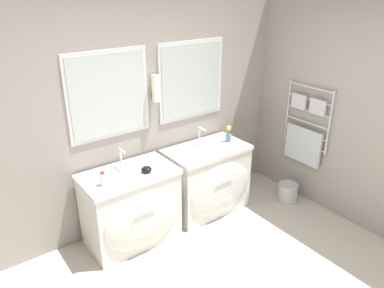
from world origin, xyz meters
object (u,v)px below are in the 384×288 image
(toiletry_bottle, at_px, (103,179))
(amenity_bowl, at_px, (147,169))
(waste_bin, at_px, (288,192))
(vanity_left, at_px, (132,207))
(vanity_right, at_px, (208,179))
(flower_vase, at_px, (229,135))

(toiletry_bottle, relative_size, amenity_bowl, 1.36)
(waste_bin, bearing_deg, vanity_left, 167.55)
(amenity_bowl, height_order, waste_bin, amenity_bowl)
(waste_bin, bearing_deg, vanity_right, 155.51)
(amenity_bowl, bearing_deg, vanity_left, 156.37)
(toiletry_bottle, relative_size, flower_vase, 0.72)
(vanity_left, xyz_separation_m, vanity_right, (1.02, 0.00, 0.00))
(vanity_left, relative_size, flower_vase, 4.72)
(toiletry_bottle, xyz_separation_m, flower_vase, (1.65, 0.09, 0.02))
(vanity_right, xyz_separation_m, toiletry_bottle, (-1.33, -0.06, 0.47))
(toiletry_bottle, height_order, flower_vase, flower_vase)
(vanity_right, height_order, amenity_bowl, amenity_bowl)
(vanity_left, bearing_deg, waste_bin, -12.45)
(waste_bin, bearing_deg, flower_vase, 143.27)
(flower_vase, bearing_deg, vanity_left, -178.51)
(vanity_right, height_order, waste_bin, vanity_right)
(vanity_left, distance_m, amenity_bowl, 0.46)
(vanity_left, xyz_separation_m, toiletry_bottle, (-0.31, -0.06, 0.47))
(vanity_left, distance_m, waste_bin, 2.05)
(vanity_left, distance_m, toiletry_bottle, 0.56)
(amenity_bowl, xyz_separation_m, waste_bin, (1.83, -0.37, -0.73))
(vanity_right, relative_size, toiletry_bottle, 6.58)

